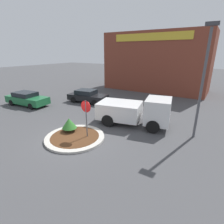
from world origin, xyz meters
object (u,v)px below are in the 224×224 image
object	(u,v)px
utility_truck	(135,111)
light_pole	(204,76)
stop_sign	(86,112)
parked_sedan_green	(27,99)
parked_sedan_black	(87,96)

from	to	relation	value
utility_truck	light_pole	xyz separation A→B (m)	(4.23, 0.22, 2.91)
stop_sign	parked_sedan_green	xyz separation A→B (m)	(-10.18, 2.38, -1.08)
light_pole	parked_sedan_green	bearing A→B (deg)	-174.30
stop_sign	parked_sedan_black	world-z (taller)	stop_sign
parked_sedan_black	parked_sedan_green	distance (m)	6.31
utility_truck	parked_sedan_green	distance (m)	11.89
parked_sedan_black	parked_sedan_green	world-z (taller)	parked_sedan_green
parked_sedan_green	light_pole	xyz separation A→B (m)	(16.04, 1.60, 3.32)
parked_sedan_black	stop_sign	bearing A→B (deg)	-58.61
utility_truck	parked_sedan_green	size ratio (longest dim) A/B	1.19
parked_sedan_black	light_pole	bearing A→B (deg)	-21.99
stop_sign	parked_sedan_green	size ratio (longest dim) A/B	0.53
stop_sign	utility_truck	size ratio (longest dim) A/B	0.45
utility_truck	parked_sedan_black	world-z (taller)	utility_truck
utility_truck	light_pole	bearing A→B (deg)	-9.36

